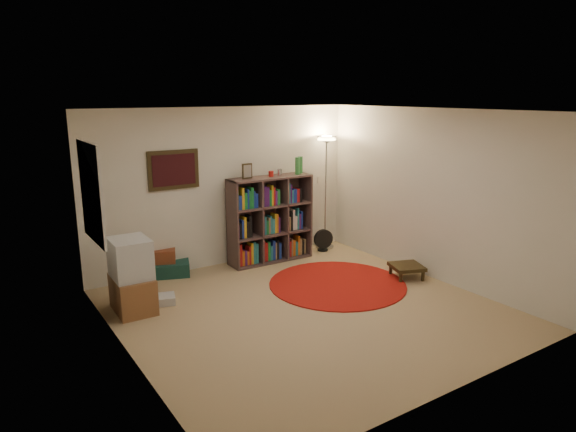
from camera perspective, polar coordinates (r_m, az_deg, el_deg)
name	(u,v)px	position (r m, az deg, el deg)	size (l,w,h in m)	color
room	(302,214)	(6.29, 1.58, 0.26)	(4.54, 4.54, 2.54)	#9F835D
bookshelf	(269,221)	(8.35, -2.13, -0.52)	(1.41, 0.42, 1.68)	#483230
floor_lamp	(326,155)	(8.92, 4.27, 6.75)	(0.48, 0.48, 2.00)	#B4B5B9
floor_fan	(323,240)	(9.00, 3.94, -2.69)	(0.35, 0.21, 0.39)	black
tv_stand	(132,277)	(6.77, -16.95, -6.45)	(0.48, 0.66, 0.95)	brown
dvd_box	(163,300)	(7.04, -13.76, -9.00)	(0.38, 0.35, 0.11)	silver
suitcase	(168,269)	(8.04, -13.24, -5.71)	(0.75, 0.61, 0.21)	#153931
wicker_basket	(163,256)	(7.98, -13.67, -4.35)	(0.42, 0.36, 0.20)	brown
paper_towel	(246,258)	(8.31, -4.72, -4.66)	(0.14, 0.14, 0.24)	white
red_rug	(337,284)	(7.53, 5.50, -7.52)	(1.98, 1.98, 0.02)	maroon
side_table	(407,267)	(7.90, 13.06, -5.55)	(0.57, 0.57, 0.20)	black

